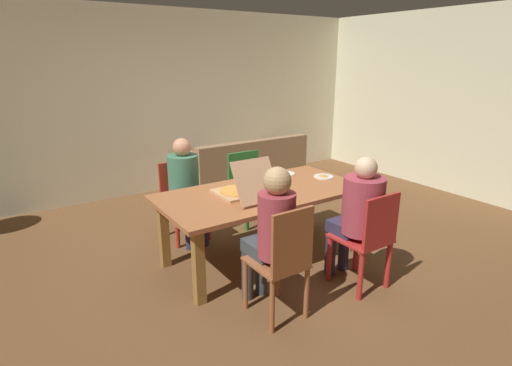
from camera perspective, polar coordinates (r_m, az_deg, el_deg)
The scene contains 18 objects.
ground_plane at distance 4.28m, azimuth 0.75°, elevation -10.37°, with size 20.00×20.00×0.00m, color brown.
back_wall at distance 6.32m, azimuth -13.84°, elevation 10.90°, with size 7.28×0.12×2.67m, color beige.
side_wall_right at distance 7.04m, azimuth 22.35°, elevation 10.73°, with size 0.12×4.74×2.67m, color beige.
dining_table at distance 4.02m, azimuth 0.79°, elevation -2.35°, with size 2.03×1.02×0.72m.
chair_0 at distance 3.13m, azimuth 3.84°, elevation -10.75°, with size 0.39×0.43×0.95m.
person_0 at distance 3.15m, azimuth 2.22°, elevation -6.52°, with size 0.29×0.50×1.23m.
chair_1 at distance 3.67m, azimuth 15.43°, elevation -7.58°, with size 0.42×0.44×0.91m.
person_1 at distance 3.66m, azimuth 14.21°, elevation -3.69°, with size 0.36×0.50×1.19m.
chair_2 at distance 4.67m, azimuth -10.39°, elevation -1.93°, with size 0.43×0.44×0.86m.
person_2 at distance 4.49m, azimuth -9.85°, elevation 0.17°, with size 0.33×0.50×1.16m.
chair_3 at distance 5.04m, azimuth -1.04°, elevation -0.20°, with size 0.46×0.44×0.86m.
pizza_box_0 at distance 3.86m, azimuth -2.09°, elevation -0.96°, with size 0.41×0.62×0.39m.
plate_0 at distance 4.51m, azimuth 9.46°, elevation 0.93°, with size 0.21×0.21×0.03m.
plate_1 at distance 4.57m, azimuth 4.08°, elevation 1.35°, with size 0.22×0.22×0.03m.
plate_2 at distance 3.92m, azimuth 4.06°, elevation -1.35°, with size 0.20×0.20×0.03m.
drinking_glass_0 at distance 3.70m, azimuth 3.42°, elevation -1.64°, with size 0.07×0.07×0.12m, color silver.
drinking_glass_1 at distance 3.58m, azimuth 1.98°, elevation -2.23°, with size 0.08×0.08×0.13m, color #B25031.
couch at distance 6.48m, azimuth -1.54°, elevation 2.09°, with size 1.93×0.80×0.78m.
Camera 1 is at (-2.14, -3.12, 1.99)m, focal length 28.49 mm.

